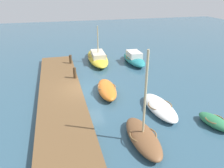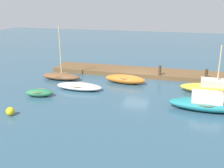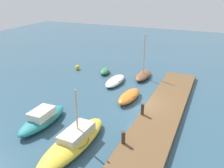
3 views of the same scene
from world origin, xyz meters
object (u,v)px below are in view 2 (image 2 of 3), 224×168
rowboat_brown (61,76)px  marker_buoy (10,111)px  rowboat_white (79,86)px  sailboat_yellow (223,89)px  mooring_post_mid_west (160,70)px  dinghy_green (39,93)px  rowboat_orange (125,79)px  motorboat_teal (206,103)px  mooring_post_west (206,74)px

rowboat_brown → marker_buoy: rowboat_brown is taller
rowboat_white → sailboat_yellow: sailboat_yellow is taller
rowboat_white → mooring_post_mid_west: 8.23m
marker_buoy → sailboat_yellow: bearing=-150.1°
dinghy_green → mooring_post_mid_west: bearing=-152.3°
sailboat_yellow → rowboat_orange: size_ratio=1.80×
motorboat_teal → mooring_post_west: (-0.37, -6.97, 0.35)m
motorboat_teal → marker_buoy: size_ratio=8.87×
mooring_post_west → dinghy_green: bearing=29.6°
rowboat_brown → dinghy_green: bearing=94.3°
sailboat_yellow → mooring_post_west: sailboat_yellow is taller
marker_buoy → rowboat_brown: bearing=-87.3°
mooring_post_mid_west → motorboat_teal: bearing=119.6°
sailboat_yellow → mooring_post_mid_west: bearing=-26.6°
motorboat_teal → mooring_post_mid_west: mooring_post_mid_west is taller
mooring_post_west → mooring_post_mid_west: 4.33m
rowboat_white → mooring_post_west: size_ratio=4.64×
mooring_post_mid_west → mooring_post_west: bearing=180.0°
dinghy_green → rowboat_orange: size_ratio=0.60×
sailboat_yellow → motorboat_teal: (1.57, 3.84, 0.03)m
rowboat_white → rowboat_orange: size_ratio=1.03×
motorboat_teal → mooring_post_west: size_ratio=5.85×
sailboat_yellow → rowboat_orange: bearing=-3.4°
sailboat_yellow → mooring_post_west: (1.20, -3.13, 0.38)m
mooring_post_mid_west → dinghy_green: bearing=40.1°
rowboat_brown → mooring_post_mid_west: bearing=-163.9°
rowboat_white → mooring_post_west: mooring_post_west is taller
rowboat_white → rowboat_orange: bearing=-140.5°
rowboat_brown → dinghy_green: 4.84m
mooring_post_mid_west → rowboat_brown: bearing=16.2°
motorboat_teal → dinghy_green: (12.88, 0.55, -0.22)m
sailboat_yellow → dinghy_green: (14.45, 4.39, -0.19)m
rowboat_brown → mooring_post_mid_west: rowboat_brown is taller
motorboat_teal → dinghy_green: bearing=3.1°
motorboat_teal → rowboat_brown: size_ratio=1.00×
mooring_post_west → mooring_post_mid_west: bearing=0.0°
motorboat_teal → marker_buoy: motorboat_teal is taller
rowboat_orange → marker_buoy: 10.97m
rowboat_white → rowboat_orange: (-3.47, -2.90, 0.11)m
motorboat_teal → dinghy_green: 12.89m
motorboat_teal → rowboat_brown: 13.92m
rowboat_white → motorboat_teal: motorboat_teal is taller
dinghy_green → mooring_post_mid_west: 11.69m
rowboat_brown → mooring_post_mid_west: (-9.29, -2.70, 0.54)m
marker_buoy → mooring_post_west: bearing=-139.1°
rowboat_white → motorboat_teal: 10.56m
dinghy_green → motorboat_teal: bearing=170.0°
rowboat_white → dinghy_green: (2.49, 2.43, 0.01)m
rowboat_white → rowboat_orange: rowboat_orange is taller
rowboat_white → motorboat_teal: size_ratio=0.79×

